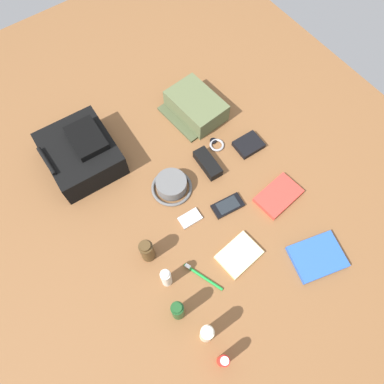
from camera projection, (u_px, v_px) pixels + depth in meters
The scene contains 18 objects.
ground_plane at pixel (192, 198), 1.44m from camera, with size 2.64×2.02×0.02m, color brown.
backpack at pixel (81, 153), 1.44m from camera, with size 0.32×0.28×0.15m.
toiletry_pouch at pixel (195, 107), 1.56m from camera, with size 0.26×0.22×0.09m.
bucket_hat at pixel (172, 185), 1.42m from camera, with size 0.16×0.16×0.06m.
sunscreen_spray at pixel (223, 361), 1.12m from camera, with size 0.03×0.03×0.12m.
lotion_bottle at pixel (207, 334), 1.14m from camera, with size 0.04×0.04×0.16m.
shampoo_bottle at pixel (178, 311), 1.17m from camera, with size 0.04×0.04×0.15m.
toothpaste_tube at pixel (166, 278), 1.23m from camera, with size 0.04×0.04×0.13m.
cologne_bottle at pixel (147, 251), 1.27m from camera, with size 0.05×0.05×0.12m.
paperback_novel at pixel (317, 257), 1.31m from camera, with size 0.19×0.22×0.02m.
travel_guidebook at pixel (278, 196), 1.42m from camera, with size 0.13×0.19×0.02m.
cell_phone at pixel (228, 206), 1.40m from camera, with size 0.08×0.13×0.01m.
media_player at pixel (190, 218), 1.38m from camera, with size 0.06×0.09×0.01m.
wristwatch at pixel (216, 144), 1.52m from camera, with size 0.07×0.06×0.01m.
toothbrush at pixel (201, 275), 1.29m from camera, with size 0.15×0.07×0.02m.
wallet at pixel (249, 145), 1.52m from camera, with size 0.09×0.11×0.02m, color black.
notepad at pixel (239, 254), 1.32m from camera, with size 0.11×0.15×0.02m, color beige.
sunglasses_case at pixel (208, 163), 1.47m from camera, with size 0.14×0.06×0.04m, color black.
Camera 1 is at (-0.48, 0.35, 1.30)m, focal length 33.79 mm.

